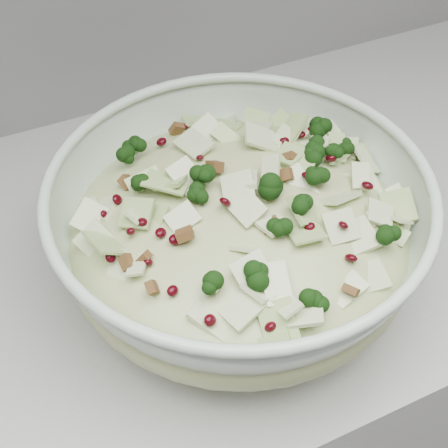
% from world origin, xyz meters
% --- Properties ---
extents(mixing_bowl, '(0.44, 0.44, 0.15)m').
position_xyz_m(mixing_bowl, '(0.23, 1.60, 0.98)').
color(mixing_bowl, beige).
rests_on(mixing_bowl, counter).
extents(salad, '(0.46, 0.46, 0.15)m').
position_xyz_m(salad, '(0.23, 1.60, 1.00)').
color(salad, beige).
rests_on(salad, mixing_bowl).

